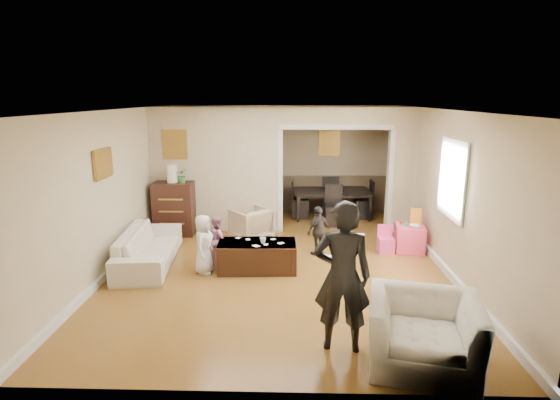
{
  "coord_description": "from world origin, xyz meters",
  "views": [
    {
      "loc": [
        0.21,
        -7.22,
        2.81
      ],
      "look_at": [
        0.0,
        0.2,
        1.05
      ],
      "focal_mm": 28.09,
      "sensor_mm": 36.0,
      "label": 1
    }
  ],
  "objects_px": {
    "armchair_back": "(251,224)",
    "coffee_cup": "(263,241)",
    "sofa": "(149,247)",
    "child_toddler": "(318,231)",
    "armchair_front": "(423,332)",
    "child_kneel_a": "(204,244)",
    "table_lamp": "(172,174)",
    "child_kneel_b": "(218,239)",
    "dresser": "(174,209)",
    "cyan_cup": "(406,224)",
    "adult_person": "(342,277)",
    "play_table": "(409,238)",
    "dining_table": "(332,204)",
    "coffee_table": "(257,256)"
  },
  "relations": [
    {
      "from": "sofa",
      "to": "child_toddler",
      "type": "distance_m",
      "value": 2.98
    },
    {
      "from": "dresser",
      "to": "table_lamp",
      "type": "bearing_deg",
      "value": 0.0
    },
    {
      "from": "dresser",
      "to": "child_kneel_b",
      "type": "xyz_separation_m",
      "value": [
        1.16,
        -1.56,
        -0.13
      ]
    },
    {
      "from": "armchair_back",
      "to": "coffee_cup",
      "type": "distance_m",
      "value": 1.69
    },
    {
      "from": "sofa",
      "to": "dining_table",
      "type": "bearing_deg",
      "value": -53.43
    },
    {
      "from": "dresser",
      "to": "cyan_cup",
      "type": "xyz_separation_m",
      "value": [
        4.52,
        -0.91,
        -0.02
      ]
    },
    {
      "from": "armchair_front",
      "to": "adult_person",
      "type": "bearing_deg",
      "value": 173.2
    },
    {
      "from": "dining_table",
      "to": "cyan_cup",
      "type": "bearing_deg",
      "value": -67.26
    },
    {
      "from": "armchair_back",
      "to": "child_toddler",
      "type": "bearing_deg",
      "value": 108.43
    },
    {
      "from": "adult_person",
      "to": "child_kneel_b",
      "type": "bearing_deg",
      "value": -49.46
    },
    {
      "from": "table_lamp",
      "to": "adult_person",
      "type": "distance_m",
      "value": 5.14
    },
    {
      "from": "table_lamp",
      "to": "play_table",
      "type": "bearing_deg",
      "value": -10.61
    },
    {
      "from": "cyan_cup",
      "to": "armchair_back",
      "type": "bearing_deg",
      "value": 167.49
    },
    {
      "from": "table_lamp",
      "to": "dining_table",
      "type": "bearing_deg",
      "value": 22.64
    },
    {
      "from": "dresser",
      "to": "table_lamp",
      "type": "distance_m",
      "value": 0.73
    },
    {
      "from": "play_table",
      "to": "sofa",
      "type": "bearing_deg",
      "value": -170.3
    },
    {
      "from": "coffee_table",
      "to": "child_kneel_a",
      "type": "relative_size",
      "value": 1.31
    },
    {
      "from": "adult_person",
      "to": "sofa",
      "type": "bearing_deg",
      "value": -34.46
    },
    {
      "from": "coffee_cup",
      "to": "armchair_back",
      "type": "bearing_deg",
      "value": 101.85
    },
    {
      "from": "table_lamp",
      "to": "child_kneel_a",
      "type": "height_order",
      "value": "table_lamp"
    },
    {
      "from": "table_lamp",
      "to": "child_toddler",
      "type": "xyz_separation_m",
      "value": [
        2.91,
        -1.11,
        -0.83
      ]
    },
    {
      "from": "dresser",
      "to": "coffee_cup",
      "type": "relative_size",
      "value": 10.92
    },
    {
      "from": "adult_person",
      "to": "coffee_cup",
      "type": "bearing_deg",
      "value": -59.99
    },
    {
      "from": "child_toddler",
      "to": "play_table",
      "type": "bearing_deg",
      "value": 145.19
    },
    {
      "from": "armchair_front",
      "to": "dresser",
      "type": "relative_size",
      "value": 1.03
    },
    {
      "from": "coffee_table",
      "to": "coffee_cup",
      "type": "xyz_separation_m",
      "value": [
        0.1,
        -0.05,
        0.29
      ]
    },
    {
      "from": "table_lamp",
      "to": "child_kneel_b",
      "type": "distance_m",
      "value": 2.13
    },
    {
      "from": "play_table",
      "to": "cyan_cup",
      "type": "distance_m",
      "value": 0.31
    },
    {
      "from": "coffee_cup",
      "to": "adult_person",
      "type": "bearing_deg",
      "value": -65.27
    },
    {
      "from": "armchair_front",
      "to": "child_kneel_a",
      "type": "height_order",
      "value": "child_kneel_a"
    },
    {
      "from": "child_toddler",
      "to": "coffee_table",
      "type": "bearing_deg",
      "value": -7.44
    },
    {
      "from": "armchair_front",
      "to": "cyan_cup",
      "type": "height_order",
      "value": "armchair_front"
    },
    {
      "from": "coffee_table",
      "to": "adult_person",
      "type": "distance_m",
      "value": 2.64
    },
    {
      "from": "table_lamp",
      "to": "cyan_cup",
      "type": "xyz_separation_m",
      "value": [
        4.52,
        -0.91,
        -0.76
      ]
    },
    {
      "from": "cyan_cup",
      "to": "child_kneel_a",
      "type": "height_order",
      "value": "child_kneel_a"
    },
    {
      "from": "coffee_cup",
      "to": "adult_person",
      "type": "xyz_separation_m",
      "value": [
        1.03,
        -2.24,
        0.35
      ]
    },
    {
      "from": "coffee_table",
      "to": "child_toddler",
      "type": "xyz_separation_m",
      "value": [
        1.05,
        0.75,
        0.21
      ]
    },
    {
      "from": "coffee_cup",
      "to": "table_lamp",
      "type": "bearing_deg",
      "value": 135.75
    },
    {
      "from": "coffee_cup",
      "to": "child_toddler",
      "type": "xyz_separation_m",
      "value": [
        0.95,
        0.8,
        -0.07
      ]
    },
    {
      "from": "armchair_back",
      "to": "coffee_table",
      "type": "bearing_deg",
      "value": 60.08
    },
    {
      "from": "armchair_back",
      "to": "child_kneel_a",
      "type": "xyz_separation_m",
      "value": [
        -0.61,
        -1.74,
        0.17
      ]
    },
    {
      "from": "dresser",
      "to": "table_lamp",
      "type": "height_order",
      "value": "table_lamp"
    },
    {
      "from": "armchair_front",
      "to": "play_table",
      "type": "bearing_deg",
      "value": 89.63
    },
    {
      "from": "sofa",
      "to": "coffee_cup",
      "type": "distance_m",
      "value": 2.0
    },
    {
      "from": "cyan_cup",
      "to": "dining_table",
      "type": "distance_m",
      "value": 2.6
    },
    {
      "from": "child_toddler",
      "to": "table_lamp",
      "type": "bearing_deg",
      "value": -63.85
    },
    {
      "from": "play_table",
      "to": "adult_person",
      "type": "bearing_deg",
      "value": -116.25
    },
    {
      "from": "armchair_back",
      "to": "child_kneel_b",
      "type": "height_order",
      "value": "child_kneel_b"
    },
    {
      "from": "cyan_cup",
      "to": "sofa",
      "type": "bearing_deg",
      "value": -170.7
    },
    {
      "from": "child_kneel_b",
      "to": "child_toddler",
      "type": "relative_size",
      "value": 0.93
    }
  ]
}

